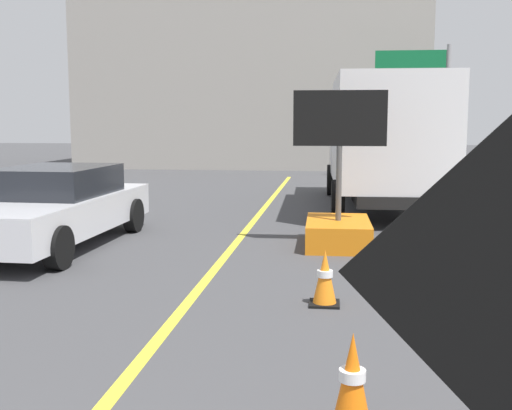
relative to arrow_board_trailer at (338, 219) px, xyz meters
name	(u,v)px	position (x,y,z in m)	size (l,w,h in m)	color
lane_center_stripe	(178,315)	(-1.82, -4.29, -0.48)	(0.14, 36.00, 0.01)	yellow
arrow_board_trailer	(338,219)	(0.00, 0.00, 0.00)	(1.60, 1.82, 2.70)	orange
box_truck	(383,138)	(1.11, 5.04, 1.27)	(2.79, 7.66, 3.18)	black
pickup_car	(53,207)	(-4.95, -0.64, 0.22)	(2.14, 4.96, 1.38)	silver
highway_guide_sign	(426,88)	(3.31, 13.50, 2.94)	(2.79, 0.18, 5.00)	gray
far_building_block	(256,82)	(-4.04, 20.81, 3.63)	(16.13, 8.00, 8.23)	gray
traffic_cone_near_sign	(352,383)	(0.06, -6.73, -0.13)	(0.36, 0.36, 0.71)	black
traffic_cone_mid_lane	(325,278)	(-0.18, -3.67, -0.15)	(0.36, 0.36, 0.67)	black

